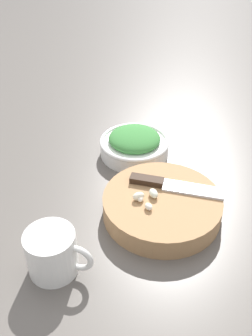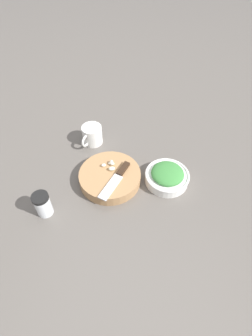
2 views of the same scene
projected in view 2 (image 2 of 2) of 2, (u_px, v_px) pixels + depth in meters
ground_plane at (125, 167)px, 1.05m from camera, size 5.00×5.00×0.00m
cutting_board at (110, 177)px, 0.99m from camera, size 0.23×0.23×0.04m
chef_knife at (117, 178)px, 0.95m from camera, size 0.19×0.07×0.01m
garlic_cloves at (111, 165)px, 0.99m from camera, size 0.05×0.06×0.02m
herb_bowl at (167, 176)px, 0.98m from camera, size 0.17×0.17×0.06m
spice_jar at (43, 204)px, 0.88m from camera, size 0.06×0.06×0.09m
coffee_mug at (92, 135)px, 1.11m from camera, size 0.11×0.08×0.08m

